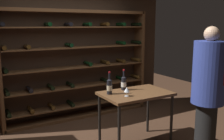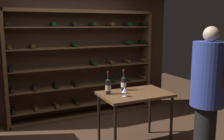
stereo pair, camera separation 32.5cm
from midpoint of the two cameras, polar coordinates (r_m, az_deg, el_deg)
The scene contains 7 objects.
back_wall at distance 5.28m, azimuth -7.48°, elevation 5.31°, with size 4.53×0.10×2.92m, color #3D2B1E.
wine_rack at distance 5.19m, azimuth -4.49°, elevation 1.07°, with size 3.04×0.32×2.18m.
tasting_table at distance 3.97m, azimuth 7.51°, elevation -6.48°, with size 1.06×0.70×0.86m.
person_guest_khaki at distance 3.73m, azimuth 23.02°, elevation -4.03°, with size 0.45×0.46×1.88m.
wine_bottle_gold_foil at distance 3.82m, azimuth 1.55°, elevation -3.66°, with size 0.08×0.08×0.35m.
wine_bottle_black_capsule at distance 4.06m, azimuth 4.93°, elevation -2.95°, with size 0.08×0.08×0.34m.
wine_glass_stemmed_left at distance 3.71m, azimuth 5.37°, elevation -4.56°, with size 0.08×0.08×0.14m.
Camera 2 is at (-1.45, -3.45, 1.90)m, focal length 40.75 mm.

